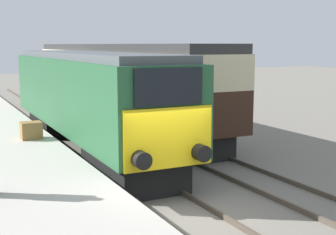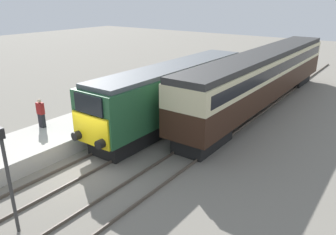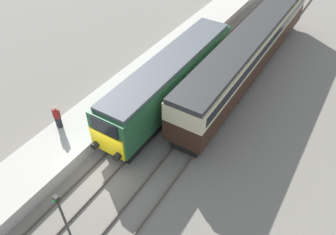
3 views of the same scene
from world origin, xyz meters
name	(u,v)px [view 3 (image 3 of 3)]	position (x,y,z in m)	size (l,w,h in m)	color
ground_plane	(104,170)	(0.00, 0.00, 0.00)	(120.00, 120.00, 0.00)	slate
platform_left	(137,83)	(-3.30, 8.00, 0.43)	(3.50, 50.00, 0.87)	#B7B2A8
rails_near_track	(150,123)	(0.00, 5.00, 0.07)	(1.51, 60.00, 0.14)	#4C4238
rails_far_track	(192,141)	(3.40, 5.00, 0.07)	(1.50, 60.00, 0.14)	#4C4238
locomotive	(171,79)	(0.00, 7.77, 2.16)	(2.70, 14.66, 3.86)	black
passenger_carriage	(250,47)	(3.40, 14.43, 2.54)	(2.75, 21.98, 4.17)	black
person_on_platform	(57,117)	(-4.35, 0.83, 1.69)	(0.44, 0.26, 1.67)	black
signal_post	(63,217)	(1.70, -4.40, 2.35)	(0.24, 0.28, 3.96)	#333333
luggage_crate	(137,87)	(-2.33, 6.74, 1.17)	(0.70, 0.56, 0.60)	olive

